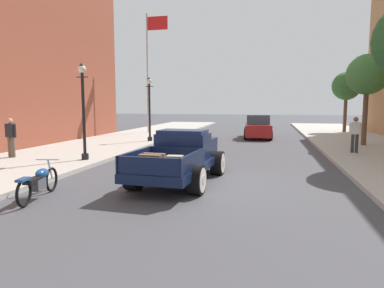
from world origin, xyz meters
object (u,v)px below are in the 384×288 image
at_px(hotrod_truck_navy, 182,156).
at_px(pedestrian_sidewalk_right, 355,132).
at_px(street_lamp_near, 83,104).
at_px(street_tree_third, 346,86).
at_px(street_lamp_far, 149,104).
at_px(street_tree_second, 367,75).
at_px(flagpole, 150,60).
at_px(motorcycle_parked, 39,182).
at_px(pedestrian_sidewalk_left, 11,135).
at_px(car_background_red, 258,127).

xyz_separation_m(hotrod_truck_navy, pedestrian_sidewalk_right, (6.51, 6.64, 0.33)).
height_order(pedestrian_sidewalk_right, street_lamp_near, street_lamp_near).
distance_m(hotrod_truck_navy, street_lamp_near, 5.33).
xyz_separation_m(pedestrian_sidewalk_right, street_tree_third, (2.06, 12.57, 2.68)).
distance_m(street_lamp_far, street_tree_second, 12.29).
height_order(flagpole, street_tree_third, flagpole).
bearing_deg(flagpole, motorcycle_parked, -79.29).
bearing_deg(street_tree_second, flagpole, 159.37).
relative_size(hotrod_truck_navy, street_tree_third, 1.05).
xyz_separation_m(pedestrian_sidewalk_left, street_lamp_near, (3.33, 0.13, 1.30)).
relative_size(pedestrian_sidewalk_right, street_tree_third, 0.35).
height_order(car_background_red, street_lamp_far, street_lamp_far).
xyz_separation_m(hotrod_truck_navy, flagpole, (-6.46, 15.39, 5.02)).
distance_m(pedestrian_sidewalk_right, street_lamp_near, 12.05).
distance_m(motorcycle_parked, street_lamp_near, 5.63).
bearing_deg(flagpole, street_lamp_far, -71.23).
distance_m(pedestrian_sidewalk_right, street_tree_second, 4.61).
distance_m(car_background_red, street_lamp_far, 8.00).
xyz_separation_m(motorcycle_parked, pedestrian_sidewalk_right, (9.50, 9.53, 0.64)).
bearing_deg(street_lamp_near, pedestrian_sidewalk_right, 22.05).
distance_m(pedestrian_sidewalk_left, pedestrian_sidewalk_right, 15.16).
distance_m(street_lamp_near, flagpole, 13.80).
distance_m(hotrod_truck_navy, street_tree_third, 21.25).
relative_size(hotrod_truck_navy, street_lamp_near, 1.30).
bearing_deg(street_lamp_far, pedestrian_sidewalk_left, -115.08).
bearing_deg(hotrod_truck_navy, street_lamp_far, 115.13).
xyz_separation_m(hotrod_truck_navy, street_tree_second, (7.74, 10.05, 3.17)).
xyz_separation_m(street_lamp_near, street_tree_third, (13.17, 17.07, 1.38)).
bearing_deg(pedestrian_sidewalk_left, motorcycle_parked, -44.81).
bearing_deg(street_lamp_far, flagpole, 108.77).
distance_m(hotrod_truck_navy, pedestrian_sidewalk_right, 9.30).
bearing_deg(street_lamp_near, street_lamp_far, 88.75).
bearing_deg(street_tree_second, hotrod_truck_navy, -127.59).
bearing_deg(street_tree_third, car_background_red, -142.57).
height_order(hotrod_truck_navy, street_tree_second, street_tree_second).
bearing_deg(street_lamp_near, motorcycle_parked, -72.33).
height_order(street_lamp_far, flagpole, flagpole).
bearing_deg(street_lamp_far, motorcycle_parked, -83.34).
height_order(pedestrian_sidewalk_left, street_tree_second, street_tree_second).
bearing_deg(motorcycle_parked, street_tree_second, 50.32).
distance_m(motorcycle_parked, pedestrian_sidewalk_right, 13.47).
relative_size(pedestrian_sidewalk_left, street_tree_second, 0.34).
bearing_deg(motorcycle_parked, street_lamp_near, 107.67).
bearing_deg(pedestrian_sidewalk_right, street_lamp_far, 165.51).
bearing_deg(pedestrian_sidewalk_right, flagpole, 145.97).
height_order(pedestrian_sidewalk_left, street_lamp_far, street_lamp_far).
xyz_separation_m(pedestrian_sidewalk_right, street_lamp_far, (-10.95, 2.83, 1.30)).
bearing_deg(hotrod_truck_navy, pedestrian_sidewalk_left, 165.77).
relative_size(car_background_red, pedestrian_sidewalk_right, 2.66).
relative_size(pedestrian_sidewalk_left, street_lamp_far, 0.43).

